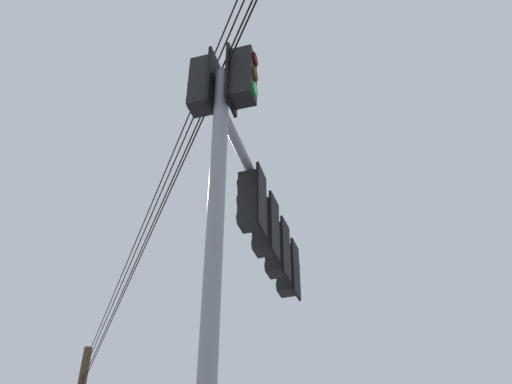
# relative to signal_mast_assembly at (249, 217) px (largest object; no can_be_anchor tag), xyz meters

# --- Properties ---
(signal_mast_assembly) EXTENTS (4.48, 2.56, 7.30)m
(signal_mast_assembly) POSITION_rel_signal_mast_assembly_xyz_m (0.00, 0.00, 0.00)
(signal_mast_assembly) COLOR gray
(signal_mast_assembly) RESTS_ON ground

